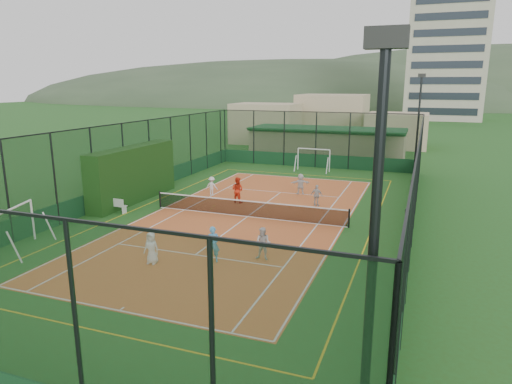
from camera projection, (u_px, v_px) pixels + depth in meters
ground at (247, 217)px, 26.23m from camera, size 300.00×300.00×0.00m
court_slab at (247, 217)px, 26.22m from camera, size 11.17×23.97×0.01m
tennis_net at (247, 208)px, 26.10m from camera, size 11.67×0.12×1.06m
perimeter_fence at (247, 174)px, 25.64m from camera, size 18.12×34.12×5.00m
floodlight_se at (370, 301)px, 7.22m from camera, size 0.60×0.26×8.25m
floodlight_ne at (418, 125)px, 37.50m from camera, size 0.60×0.26×8.25m
clubhouse at (327, 143)px, 45.93m from camera, size 15.20×7.20×3.15m
apartment_tower at (447, 46)px, 93.48m from camera, size 15.00×12.00×30.00m
distant_hills at (400, 105)px, 163.04m from camera, size 200.00×60.00×24.00m
hedge_left at (133, 174)px, 29.49m from camera, size 1.21×8.08×3.53m
white_bench at (114, 205)px, 27.09m from camera, size 1.67×0.55×0.92m
futsal_goal_near at (15, 229)px, 20.79m from camera, size 3.21×1.76×1.99m
futsal_goal_far at (314, 160)px, 39.89m from camera, size 3.00×1.01×1.91m
child_near_left at (151, 248)px, 19.28m from camera, size 0.69×0.47×1.38m
child_near_mid at (213, 244)px, 19.45m from camera, size 0.67×0.57×1.55m
child_near_right at (263, 244)px, 19.69m from camera, size 0.71×0.55×1.45m
child_far_left at (212, 186)px, 31.01m from camera, size 0.85×0.50×1.31m
child_far_right at (317, 195)px, 28.38m from camera, size 0.84×0.47×1.35m
child_far_back at (301, 184)px, 31.46m from camera, size 1.39×0.92×1.44m
coach at (237, 190)px, 29.19m from camera, size 0.90×0.76×1.65m
tennis_balls at (221, 209)px, 27.77m from camera, size 2.02×0.75×0.07m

